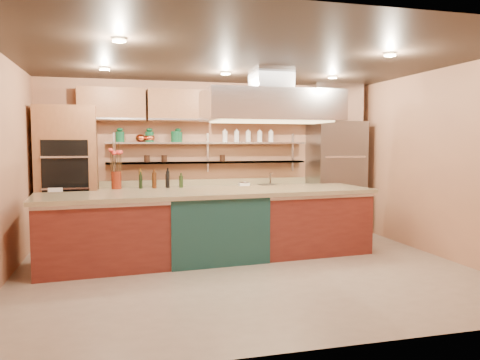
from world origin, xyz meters
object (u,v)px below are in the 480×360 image
object	(u,v)px
island	(212,225)
kitchen_scale	(244,183)
refrigerator	(336,177)
copper_kettle	(141,138)
green_canister	(176,137)
flower_vase	(116,180)

from	to	relation	value
island	kitchen_scale	xyz separation A→B (m)	(0.87, 1.43, 0.48)
refrigerator	copper_kettle	world-z (taller)	refrigerator
island	kitchen_scale	distance (m)	1.74
island	green_canister	size ratio (longest dim) A/B	25.16
copper_kettle	island	bearing A→B (deg)	-60.51
island	copper_kettle	xyz separation A→B (m)	(-0.93, 1.65, 1.28)
island	flower_vase	bearing A→B (deg)	129.34
island	kitchen_scale	world-z (taller)	kitchen_scale
refrigerator	kitchen_scale	bearing A→B (deg)	179.68
refrigerator	green_canister	xyz separation A→B (m)	(-3.00, 0.23, 0.76)
island	flower_vase	size ratio (longest dim) A/B	16.41
refrigerator	green_canister	size ratio (longest dim) A/B	11.00
flower_vase	green_canister	world-z (taller)	green_canister
island	flower_vase	world-z (taller)	flower_vase
copper_kettle	green_canister	distance (m)	0.61
flower_vase	refrigerator	bearing A→B (deg)	-0.14
kitchen_scale	copper_kettle	distance (m)	1.99
refrigerator	flower_vase	xyz separation A→B (m)	(-4.02, 0.01, 0.03)
refrigerator	green_canister	distance (m)	3.10
island	refrigerator	bearing A→B (deg)	23.92
copper_kettle	green_canister	xyz separation A→B (m)	(0.61, 0.00, 0.03)
kitchen_scale	green_canister	bearing A→B (deg)	172.90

